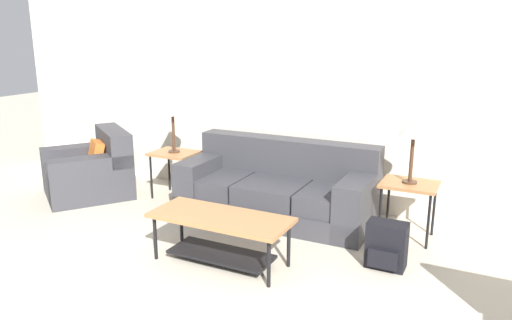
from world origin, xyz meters
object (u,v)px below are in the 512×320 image
couch (277,190)px  table_lamp_left (172,107)px  coffee_table (221,228)px  side_table_right (409,189)px  table_lamp_right (414,127)px  backpack (386,246)px  side_table_left (174,157)px  armchair (91,172)px

couch → table_lamp_left: (-1.38, 0.03, 0.82)m
table_lamp_left → coffee_table: bearing=-42.5°
coffee_table → side_table_right: size_ratio=2.18×
table_lamp_right → coffee_table: bearing=-136.1°
couch → coffee_table: couch is taller
table_lamp_left → side_table_right: bearing=-0.0°
side_table_right → backpack: side_table_right is taller
side_table_left → table_lamp_left: size_ratio=0.84×
couch → backpack: 1.52m
side_table_right → table_lamp_left: table_lamp_left is taller
side_table_left → backpack: bearing=-15.0°
table_lamp_right → side_table_right: bearing=-99.5°
table_lamp_right → backpack: (-0.03, -0.73, -0.91)m
side_table_left → table_lamp_left: 0.61m
table_lamp_right → backpack: bearing=-92.7°
coffee_table → table_lamp_right: size_ratio=1.83×
table_lamp_left → backpack: size_ratio=1.65×
table_lamp_right → side_table_left: bearing=-180.0°
backpack → side_table_right: bearing=87.3°
table_lamp_left → backpack: bearing=-15.0°
side_table_left → table_lamp_right: table_lamp_right is taller
armchair → side_table_right: armchair is taller
table_lamp_left → table_lamp_right: (2.77, 0.00, 0.00)m
couch → armchair: (-2.37, -0.36, -0.01)m
armchair → coffee_table: 2.57m
armchair → backpack: (3.72, -0.34, -0.09)m
table_lamp_left → table_lamp_right: size_ratio=1.00×
table_lamp_left → table_lamp_right: same height
coffee_table → backpack: (1.31, 0.57, -0.13)m
couch → coffee_table: bearing=-88.5°
side_table_left → backpack: size_ratio=1.38×
armchair → table_lamp_left: (0.99, 0.39, 0.83)m
coffee_table → side_table_left: 1.93m
backpack → side_table_left: bearing=165.0°
table_lamp_left → backpack: table_lamp_left is taller
table_lamp_left → couch: bearing=-1.1°
coffee_table → table_lamp_left: size_ratio=1.83×
side_table_left → table_lamp_right: bearing=0.0°
coffee_table → table_lamp_right: (1.35, 1.30, 0.79)m
coffee_table → backpack: size_ratio=3.02×
armchair → side_table_right: 3.78m
side_table_left → table_lamp_right: 2.83m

